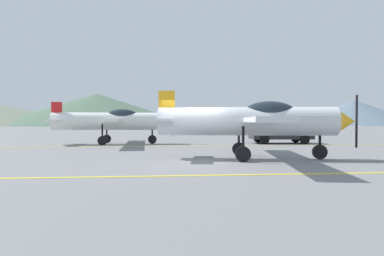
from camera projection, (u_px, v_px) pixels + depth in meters
name	position (u px, v px, depth m)	size (l,w,h in m)	color
ground_plane	(192.00, 161.00, 13.46)	(400.00, 400.00, 0.00)	slate
apron_line_near	(204.00, 175.00, 9.78)	(80.00, 0.16, 0.01)	yellow
apron_line_far	(181.00, 146.00, 21.40)	(80.00, 0.16, 0.01)	yellow
airplane_near	(254.00, 120.00, 14.18)	(8.51, 9.74, 2.91)	silver
airplane_mid	(113.00, 121.00, 23.29)	(8.43, 9.71, 2.91)	white
car_sedan	(281.00, 132.00, 24.02)	(4.37, 2.17, 1.62)	black
hill_centerleft	(97.00, 109.00, 132.79)	(78.84, 78.84, 12.50)	#4C6651
hill_centerright	(214.00, 118.00, 159.94)	(69.41, 69.41, 6.13)	#4C6651
hill_right	(354.00, 113.00, 133.20)	(50.60, 50.60, 9.88)	slate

